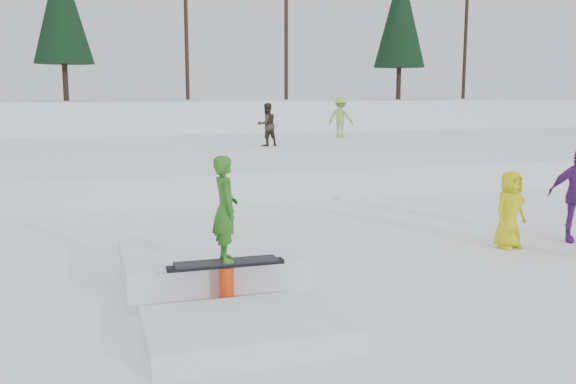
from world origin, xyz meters
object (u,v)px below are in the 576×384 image
object	(u,v)px
walker_ygreen	(341,117)
jib_rail_feature	(218,276)
spectator_yellow	(510,210)
walker_olive	(267,125)

from	to	relation	value
walker_ygreen	jib_rail_feature	bearing A→B (deg)	107.39
spectator_yellow	jib_rail_feature	size ratio (longest dim) A/B	0.33
jib_rail_feature	spectator_yellow	bearing A→B (deg)	12.11
walker_olive	walker_ygreen	bearing A→B (deg)	-157.16
jib_rail_feature	walker_ygreen	bearing A→B (deg)	63.20
spectator_yellow	jib_rail_feature	world-z (taller)	jib_rail_feature
walker_ygreen	spectator_yellow	world-z (taller)	walker_ygreen
walker_olive	jib_rail_feature	distance (m)	16.27
spectator_yellow	walker_ygreen	bearing A→B (deg)	62.18
walker_olive	spectator_yellow	distance (m)	14.21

